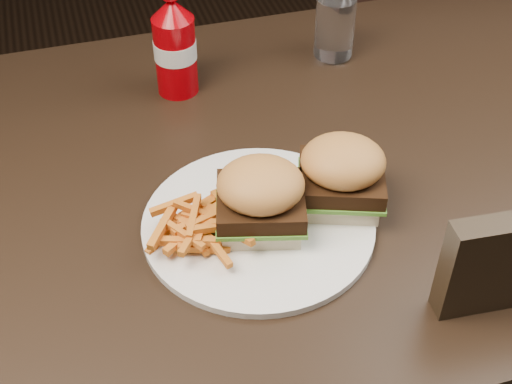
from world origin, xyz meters
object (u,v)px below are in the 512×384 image
object	(u,v)px
dining_table	(259,176)
plate	(258,224)
ketchup_bottle	(176,56)
chair_far	(392,64)
tumbler	(335,27)

from	to	relation	value
dining_table	plate	world-z (taller)	plate
dining_table	ketchup_bottle	distance (m)	0.24
chair_far	plate	xyz separation A→B (m)	(-0.57, -0.76, 0.33)
ketchup_bottle	tumbler	world-z (taller)	ketchup_bottle
dining_table	tumbler	xyz separation A→B (m)	(0.20, 0.24, 0.08)
chair_far	plate	size ratio (longest dim) A/B	1.63
chair_far	plate	distance (m)	1.00
dining_table	tumbler	distance (m)	0.32
plate	ketchup_bottle	distance (m)	0.33
chair_far	ketchup_bottle	size ratio (longest dim) A/B	3.74
plate	tumbler	world-z (taller)	tumbler
dining_table	tumbler	size ratio (longest dim) A/B	11.99
dining_table	ketchup_bottle	world-z (taller)	ketchup_bottle
chair_far	tumbler	xyz separation A→B (m)	(-0.34, -0.41, 0.38)
tumbler	ketchup_bottle	bearing A→B (deg)	-174.89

